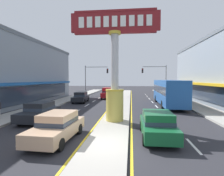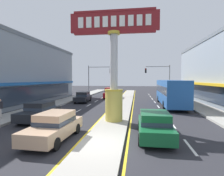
% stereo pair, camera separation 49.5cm
% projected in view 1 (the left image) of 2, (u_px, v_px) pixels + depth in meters
% --- Properties ---
extents(ground_plane, '(160.00, 160.00, 0.00)m').
position_uv_depth(ground_plane, '(106.00, 145.00, 9.09)').
color(ground_plane, '#28282D').
extents(median_strip, '(2.27, 52.00, 0.14)m').
position_uv_depth(median_strip, '(123.00, 101.00, 26.96)').
color(median_strip, '#A39E93').
rests_on(median_strip, ground).
extents(sidewalk_left, '(2.84, 60.00, 0.18)m').
position_uv_depth(sidewalk_left, '(60.00, 102.00, 25.96)').
color(sidewalk_left, '#9E9B93').
rests_on(sidewalk_left, ground).
extents(sidewalk_right, '(2.84, 60.00, 0.18)m').
position_uv_depth(sidewalk_right, '(189.00, 104.00, 23.99)').
color(sidewalk_right, '#9E9B93').
rests_on(sidewalk_right, ground).
extents(lane_markings, '(9.01, 52.00, 0.01)m').
position_uv_depth(lane_markings, '(122.00, 103.00, 25.62)').
color(lane_markings, silver).
rests_on(lane_markings, ground).
extents(district_sign, '(6.84, 1.42, 8.54)m').
position_uv_depth(district_sign, '(115.00, 69.00, 13.74)').
color(district_sign, gold).
rests_on(district_sign, median_strip).
extents(storefront_left, '(8.06, 26.33, 8.81)m').
position_uv_depth(storefront_left, '(10.00, 72.00, 23.97)').
color(storefront_left, gray).
rests_on(storefront_left, ground).
extents(traffic_light_left_side, '(4.86, 0.46, 6.20)m').
position_uv_depth(traffic_light_left_side, '(94.00, 75.00, 36.33)').
color(traffic_light_left_side, slate).
rests_on(traffic_light_left_side, ground).
extents(traffic_light_right_side, '(4.86, 0.46, 6.20)m').
position_uv_depth(traffic_light_right_side, '(157.00, 75.00, 35.17)').
color(traffic_light_right_side, slate).
rests_on(traffic_light_right_side, ground).
extents(sedan_near_right_lane, '(1.90, 4.33, 1.53)m').
position_uv_depth(sedan_near_right_lane, '(39.00, 111.00, 14.30)').
color(sedan_near_right_lane, black).
rests_on(sedan_near_right_lane, ground).
extents(suv_far_right_lane, '(2.00, 4.62, 1.90)m').
position_uv_depth(suv_far_right_lane, '(108.00, 93.00, 31.27)').
color(suv_far_right_lane, maroon).
rests_on(suv_far_right_lane, ground).
extents(sedan_near_left_lane, '(1.98, 4.37, 1.53)m').
position_uv_depth(sedan_near_left_lane, '(57.00, 126.00, 9.81)').
color(sedan_near_left_lane, tan).
rests_on(sedan_near_left_lane, ground).
extents(sedan_mid_left_lane, '(1.86, 4.31, 1.53)m').
position_uv_depth(sedan_mid_left_lane, '(157.00, 124.00, 10.21)').
color(sedan_mid_left_lane, '#14562D').
rests_on(sedan_mid_left_lane, ground).
extents(bus_far_left_oncoming, '(2.74, 11.25, 3.26)m').
position_uv_depth(bus_far_left_oncoming, '(168.00, 91.00, 23.02)').
color(bus_far_left_oncoming, '#1E5199').
rests_on(bus_far_left_oncoming, ground).
extents(sedan_kerb_right, '(2.01, 4.39, 1.53)m').
position_uv_depth(sedan_kerb_right, '(81.00, 97.00, 26.02)').
color(sedan_kerb_right, black).
rests_on(sedan_kerb_right, ground).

